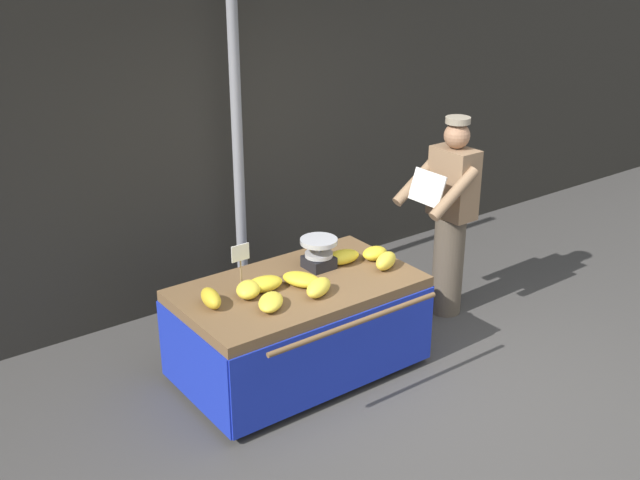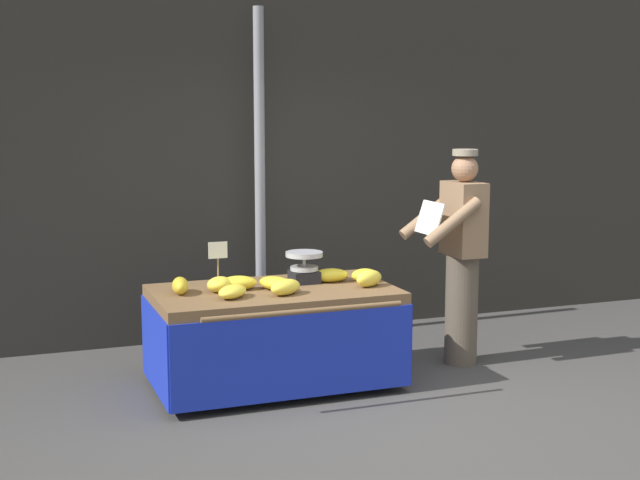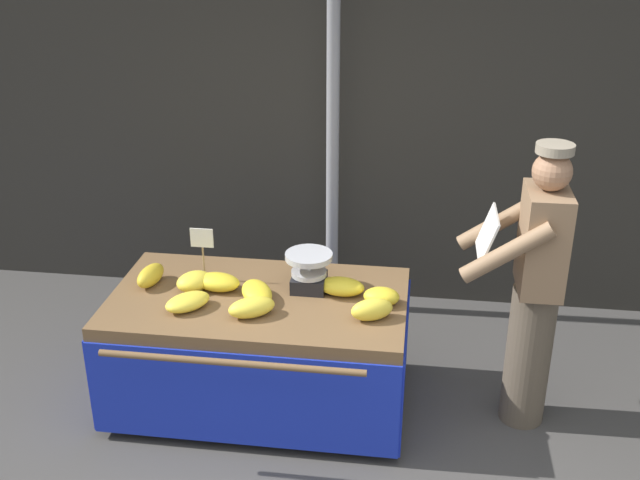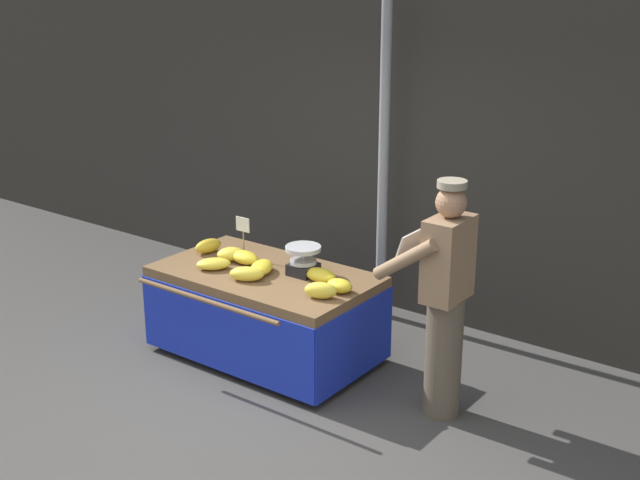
{
  "view_description": "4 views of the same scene",
  "coord_description": "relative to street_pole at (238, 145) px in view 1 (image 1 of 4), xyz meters",
  "views": [
    {
      "loc": [
        -3.37,
        -3.1,
        3.17
      ],
      "look_at": [
        -0.3,
        1.07,
        1.02
      ],
      "focal_mm": 43.72,
      "sensor_mm": 36.0,
      "label": 1
    },
    {
      "loc": [
        -2.43,
        -5.06,
        2.07
      ],
      "look_at": [
        -0.11,
        1.15,
        1.06
      ],
      "focal_mm": 50.49,
      "sensor_mm": 36.0,
      "label": 2
    },
    {
      "loc": [
        0.39,
        -2.8,
        2.87
      ],
      "look_at": [
        -0.15,
        1.12,
        1.09
      ],
      "focal_mm": 42.85,
      "sensor_mm": 36.0,
      "label": 3
    },
    {
      "loc": [
        3.6,
        -3.75,
        3.12
      ],
      "look_at": [
        0.0,
        1.09,
        1.09
      ],
      "focal_mm": 47.96,
      "sensor_mm": 36.0,
      "label": 4
    }
  ],
  "objects": [
    {
      "name": "banana_bunch_4",
      "position": [
        0.4,
        -1.44,
        -0.64
      ],
      "size": [
        0.27,
        0.21,
        0.12
      ],
      "primitive_type": "ellipsoid",
      "rotation": [
        0.0,
        0.0,
        2.01
      ],
      "color": "yellow",
      "rests_on": "banana_cart"
    },
    {
      "name": "banana_cart",
      "position": [
        -0.28,
        -1.26,
        -0.9
      ],
      "size": [
        1.76,
        1.2,
        0.73
      ],
      "color": "brown",
      "rests_on": "ground"
    },
    {
      "name": "price_sign",
      "position": [
        -0.65,
        -1.1,
        -0.45
      ],
      "size": [
        0.14,
        0.01,
        0.34
      ],
      "color": "#997A51",
      "rests_on": "banana_cart"
    },
    {
      "name": "banana_bunch_0",
      "position": [
        -0.28,
        -1.31,
        -0.65
      ],
      "size": [
        0.28,
        0.34,
        0.1
      ],
      "primitive_type": "ellipsoid",
      "rotation": [
        0.0,
        0.0,
        0.45
      ],
      "color": "yellow",
      "rests_on": "banana_cart"
    },
    {
      "name": "banana_bunch_1",
      "position": [
        -0.68,
        -1.23,
        -0.64
      ],
      "size": [
        0.27,
        0.28,
        0.11
      ],
      "primitive_type": "ellipsoid",
      "rotation": [
        0.0,
        0.0,
        2.45
      ],
      "color": "yellow",
      "rests_on": "banana_cart"
    },
    {
      "name": "street_pole",
      "position": [
        0.0,
        0.0,
        0.0
      ],
      "size": [
        0.09,
        0.09,
        2.87
      ],
      "primitive_type": "cylinder",
      "color": "gray",
      "rests_on": "ground"
    },
    {
      "name": "ground_plane",
      "position": [
        0.23,
        -2.31,
        -1.43
      ],
      "size": [
        60.0,
        60.0,
        0.0
      ],
      "primitive_type": "plane",
      "color": "#423F3D"
    },
    {
      "name": "banana_bunch_3",
      "position": [
        0.2,
        -1.17,
        -0.65
      ],
      "size": [
        0.29,
        0.19,
        0.1
      ],
      "primitive_type": "ellipsoid",
      "rotation": [
        0.0,
        0.0,
        1.47
      ],
      "color": "yellow",
      "rests_on": "banana_cart"
    },
    {
      "name": "banana_bunch_5",
      "position": [
        -0.95,
        -1.2,
        -0.64
      ],
      "size": [
        0.16,
        0.27,
        0.12
      ],
      "primitive_type": "ellipsoid",
      "rotation": [
        0.0,
        0.0,
        2.97
      ],
      "color": "gold",
      "rests_on": "banana_cart"
    },
    {
      "name": "back_wall",
      "position": [
        0.23,
        0.35,
        0.66
      ],
      "size": [
        16.0,
        0.24,
        4.19
      ],
      "primitive_type": "cube",
      "color": "#2D2B26",
      "rests_on": "ground"
    },
    {
      "name": "banana_bunch_2",
      "position": [
        -0.64,
        -1.46,
        -0.65
      ],
      "size": [
        0.3,
        0.31,
        0.09
      ],
      "primitive_type": "ellipsoid",
      "rotation": [
        0.0,
        0.0,
        2.38
      ],
      "color": "yellow",
      "rests_on": "banana_cart"
    },
    {
      "name": "weighing_scale",
      "position": [
        0.0,
        -1.13,
        -0.58
      ],
      "size": [
        0.28,
        0.28,
        0.23
      ],
      "color": "black",
      "rests_on": "banana_cart"
    },
    {
      "name": "banana_bunch_6",
      "position": [
        0.44,
        -1.26,
        -0.65
      ],
      "size": [
        0.21,
        0.15,
        0.1
      ],
      "primitive_type": "ellipsoid",
      "rotation": [
        0.0,
        0.0,
        1.57
      ],
      "color": "yellow",
      "rests_on": "banana_cart"
    },
    {
      "name": "banana_bunch_8",
      "position": [
        -0.54,
        -1.21,
        -0.65
      ],
      "size": [
        0.29,
        0.19,
        0.1
      ],
      "primitive_type": "ellipsoid",
      "rotation": [
        0.0,
        0.0,
        1.46
      ],
      "color": "yellow",
      "rests_on": "banana_cart"
    },
    {
      "name": "banana_bunch_7",
      "position": [
        -0.27,
        -1.49,
        -0.64
      ],
      "size": [
        0.3,
        0.25,
        0.11
      ],
      "primitive_type": "ellipsoid",
      "rotation": [
        0.0,
        0.0,
        2.09
      ],
      "color": "yellow",
      "rests_on": "banana_cart"
    },
    {
      "name": "vendor_person",
      "position": [
        1.28,
        -1.21,
        -0.56
      ],
      "size": [
        0.58,
        0.51,
        1.71
      ],
      "color": "brown",
      "rests_on": "ground"
    }
  ]
}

